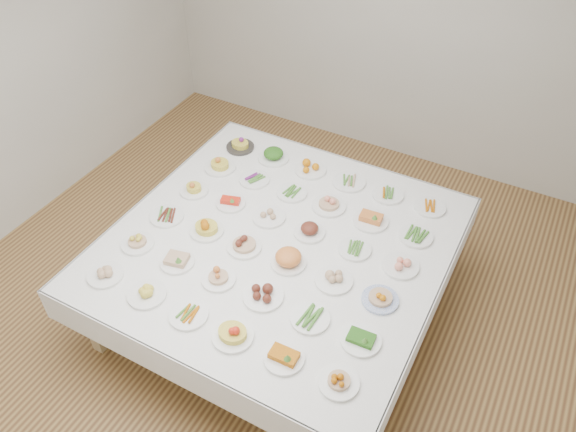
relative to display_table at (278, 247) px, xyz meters
The scene contains 38 objects.
room_envelope 1.16m from the display_table, 168.21° to the left, with size 5.02×5.02×2.81m.
display_table is the anchor object (origin of this frame).
dish_0 1.25m from the display_table, 135.28° to the right, with size 0.25×0.25×0.10m.
dish_1 1.02m from the display_table, 120.72° to the right, with size 0.26×0.26×0.11m.
dish_2 0.90m from the display_table, 101.15° to the right, with size 0.25×0.25×0.05m.
dish_3 0.91m from the display_table, 79.27° to the right, with size 0.26×0.26×0.17m.
dish_4 1.02m from the display_table, 58.94° to the right, with size 0.25×0.25×0.12m.
dish_5 1.24m from the display_table, 44.40° to the right, with size 0.24×0.24×0.12m.
dish_6 1.03m from the display_table, 149.27° to the right, with size 0.24×0.24×0.11m.
dish_7 0.75m from the display_table, 134.20° to the right, with size 0.24×0.24×0.12m.
dish_8 0.57m from the display_table, 107.87° to the right, with size 0.23×0.23×0.12m.
dish_9 0.56m from the display_table, 71.55° to the right, with size 0.27×0.27×0.12m.
dish_10 0.76m from the display_table, 45.13° to the right, with size 0.25×0.25×0.06m.
dish_11 1.03m from the display_table, 31.09° to the right, with size 0.25×0.25×0.11m.
dish_12 0.90m from the display_table, 168.23° to the right, with size 0.26×0.26×0.05m.
dish_13 0.56m from the display_table, 161.96° to the right, with size 0.25×0.25×0.16m.
dish_14 0.29m from the display_table, 135.09° to the right, with size 0.25×0.25×0.14m.
dish_15 0.28m from the display_table, 43.72° to the right, with size 0.30×0.30×0.16m.
dish_16 0.56m from the display_table, 17.44° to the right, with size 0.26×0.26×0.10m.
dish_17 0.89m from the display_table, 11.30° to the right, with size 0.24×0.24×0.13m.
dish_18 0.90m from the display_table, 168.94° to the left, with size 0.23×0.23×0.12m.
dish_19 0.57m from the display_table, 161.21° to the left, with size 0.23×0.23×0.09m.
dish_20 0.28m from the display_table, 135.16° to the left, with size 0.25×0.25×0.09m.
dish_21 0.27m from the display_table, 46.72° to the left, with size 0.23×0.23×0.12m.
dish_22 0.57m from the display_table, 18.18° to the left, with size 0.24×0.24×0.05m.
dish_23 0.91m from the display_table, 11.42° to the left, with size 0.26×0.26×0.10m.
dish_24 1.03m from the display_table, 148.36° to the left, with size 0.26×0.26×0.14m.
dish_25 0.75m from the display_table, 134.66° to the left, with size 0.25×0.25×0.05m.
dish_26 0.56m from the display_table, 107.71° to the left, with size 0.24×0.24×0.05m.
dish_27 0.56m from the display_table, 72.38° to the left, with size 0.28×0.28×0.15m.
dish_28 0.74m from the display_table, 44.86° to the left, with size 0.27×0.27×0.12m.
dish_29 1.02m from the display_table, 30.47° to the left, with size 0.25×0.25×0.06m.
dish_30 1.24m from the display_table, 135.15° to the left, with size 0.24×0.24×0.14m.
dish_31 1.03m from the display_table, 121.50° to the left, with size 0.27×0.27×0.15m.
dish_32 0.89m from the display_table, 101.22° to the left, with size 0.26×0.26×0.12m.
dish_33 0.90m from the display_table, 78.17° to the left, with size 0.27×0.27×0.06m.
dish_34 1.02m from the display_table, 59.06° to the left, with size 0.25×0.25×0.06m.
dish_35 1.24m from the display_table, 45.46° to the left, with size 0.25×0.25×0.05m.
Camera 1 is at (1.63, -2.59, 3.66)m, focal length 35.00 mm.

